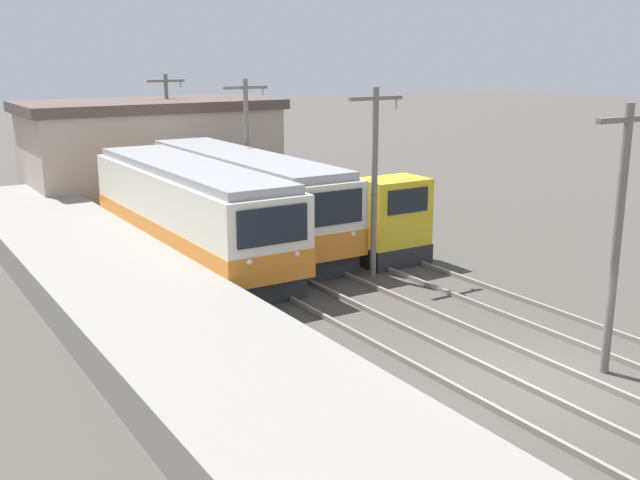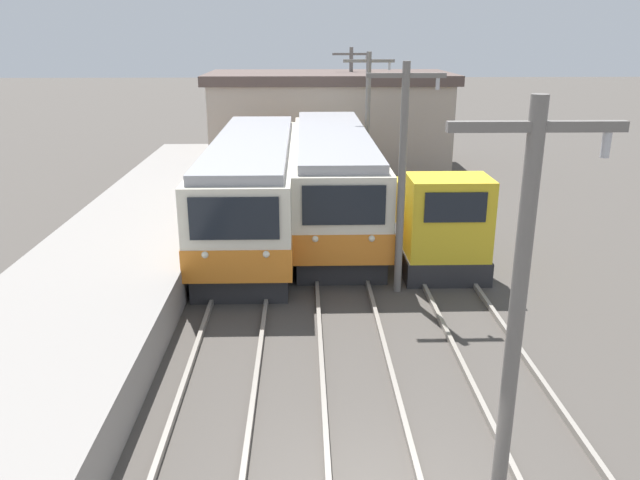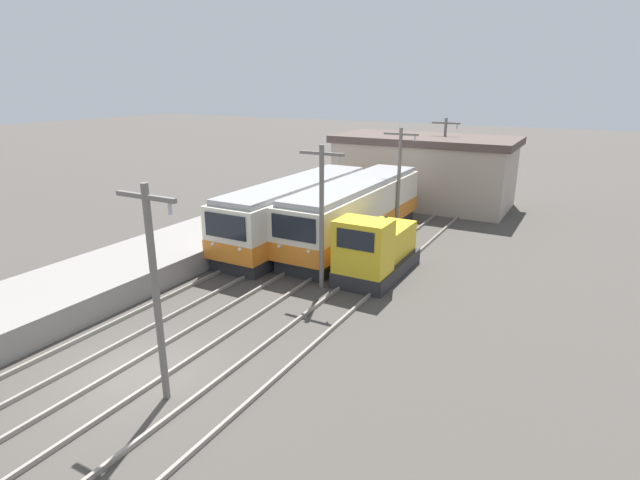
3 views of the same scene
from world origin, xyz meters
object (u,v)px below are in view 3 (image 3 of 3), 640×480
at_px(commuter_train_center, 355,214).
at_px(catenary_mast_mid, 322,212).
at_px(catenary_mast_far, 399,177).
at_px(commuter_train_left, 298,214).
at_px(shunting_locomotive, 376,251).
at_px(catenary_mast_distant, 444,157).
at_px(catenary_mast_near, 155,287).

relative_size(commuter_train_center, catenary_mast_mid, 2.09).
bearing_deg(catenary_mast_far, commuter_train_left, -137.13).
height_order(shunting_locomotive, catenary_mast_mid, catenary_mast_mid).
distance_m(shunting_locomotive, catenary_mast_far, 7.19).
relative_size(catenary_mast_far, catenary_mast_distant, 1.00).
height_order(catenary_mast_mid, catenary_mast_far, same).
distance_m(commuter_train_center, shunting_locomotive, 5.13).
xyz_separation_m(commuter_train_center, catenary_mast_far, (1.51, 2.55, 1.77)).
bearing_deg(catenary_mast_near, catenary_mast_distant, 90.00).
relative_size(shunting_locomotive, catenary_mast_near, 0.83).
height_order(commuter_train_center, catenary_mast_far, catenary_mast_far).
bearing_deg(catenary_mast_far, catenary_mast_distant, 90.00).
distance_m(catenary_mast_mid, catenary_mast_distant, 18.15).
xyz_separation_m(commuter_train_left, catenary_mast_far, (4.31, 4.00, 1.77)).
bearing_deg(catenary_mast_mid, commuter_train_left, 130.34).
xyz_separation_m(catenary_mast_near, catenary_mast_distant, (0.00, 27.22, 0.00)).
bearing_deg(shunting_locomotive, commuter_train_center, 125.91).
distance_m(shunting_locomotive, catenary_mast_near, 11.75).
bearing_deg(commuter_train_center, catenary_mast_distant, 82.60).
distance_m(commuter_train_left, shunting_locomotive, 6.41).
height_order(commuter_train_left, catenary_mast_mid, catenary_mast_mid).
bearing_deg(commuter_train_left, commuter_train_center, 27.39).
bearing_deg(catenary_mast_far, commuter_train_center, -120.62).
distance_m(catenary_mast_mid, catenary_mast_far, 9.07).
xyz_separation_m(commuter_train_left, catenary_mast_mid, (4.31, -5.07, 1.77)).
height_order(catenary_mast_near, catenary_mast_distant, same).
bearing_deg(commuter_train_center, catenary_mast_far, 59.38).
bearing_deg(catenary_mast_mid, catenary_mast_far, 90.00).
height_order(shunting_locomotive, catenary_mast_distant, catenary_mast_distant).
height_order(commuter_train_left, shunting_locomotive, commuter_train_left).
bearing_deg(commuter_train_left, catenary_mast_mid, -49.66).
distance_m(commuter_train_left, catenary_mast_far, 6.14).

